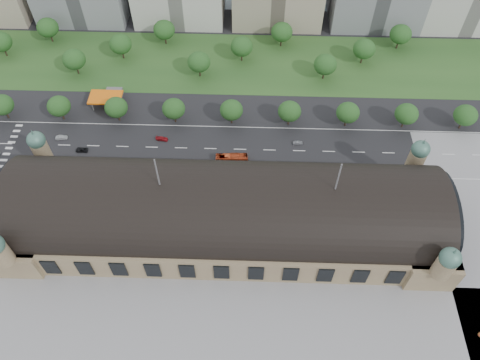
{
  "coord_description": "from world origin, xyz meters",
  "views": [
    {
      "loc": [
        8.07,
        -87.94,
        142.38
      ],
      "look_at": [
        4.88,
        11.42,
        14.0
      ],
      "focal_mm": 35.0,
      "sensor_mm": 36.0,
      "label": 1
    }
  ],
  "objects_px": {
    "traffic_car_1": "(61,137)",
    "petrol_station": "(110,95)",
    "parked_car_2": "(51,177)",
    "parked_car_5": "(110,170)",
    "parked_car_6": "(117,178)",
    "parked_car_0": "(82,171)",
    "traffic_car_5": "(298,143)",
    "traffic_car_2": "(82,150)",
    "bus_mid": "(234,158)",
    "parked_car_1": "(67,175)",
    "parked_car_3": "(125,179)",
    "bus_west": "(232,158)",
    "traffic_car_3": "(162,139)",
    "parked_car_4": "(98,176)",
    "bus_east": "(273,169)"
  },
  "relations": [
    {
      "from": "traffic_car_1",
      "to": "petrol_station",
      "type": "bearing_deg",
      "value": -40.18
    },
    {
      "from": "parked_car_2",
      "to": "parked_car_5",
      "type": "xyz_separation_m",
      "value": [
        22.24,
        4.0,
        -0.1
      ]
    },
    {
      "from": "parked_car_5",
      "to": "parked_car_6",
      "type": "bearing_deg",
      "value": 3.41
    },
    {
      "from": "parked_car_0",
      "to": "traffic_car_5",
      "type": "bearing_deg",
      "value": 68.36
    },
    {
      "from": "traffic_car_2",
      "to": "bus_mid",
      "type": "xyz_separation_m",
      "value": [
        61.76,
        -3.13,
        0.77
      ]
    },
    {
      "from": "parked_car_1",
      "to": "petrol_station",
      "type": "bearing_deg",
      "value": 139.03
    },
    {
      "from": "traffic_car_5",
      "to": "bus_mid",
      "type": "relative_size",
      "value": 0.37
    },
    {
      "from": "parked_car_3",
      "to": "parked_car_5",
      "type": "xyz_separation_m",
      "value": [
        -6.75,
        4.0,
        -0.05
      ]
    },
    {
      "from": "parked_car_0",
      "to": "bus_west",
      "type": "distance_m",
      "value": 58.54
    },
    {
      "from": "traffic_car_1",
      "to": "parked_car_2",
      "type": "relative_size",
      "value": 0.87
    },
    {
      "from": "traffic_car_3",
      "to": "parked_car_2",
      "type": "xyz_separation_m",
      "value": [
        -40.29,
        -21.21,
        0.07
      ]
    },
    {
      "from": "parked_car_4",
      "to": "bus_mid",
      "type": "relative_size",
      "value": 0.38
    },
    {
      "from": "petrol_station",
      "to": "parked_car_5",
      "type": "distance_m",
      "value": 41.05
    },
    {
      "from": "traffic_car_3",
      "to": "parked_car_2",
      "type": "bearing_deg",
      "value": 124.83
    },
    {
      "from": "parked_car_0",
      "to": "parked_car_3",
      "type": "xyz_separation_m",
      "value": [
        17.53,
        -3.32,
        -0.0
      ]
    },
    {
      "from": "petrol_station",
      "to": "traffic_car_5",
      "type": "bearing_deg",
      "value": -16.12
    },
    {
      "from": "parked_car_0",
      "to": "parked_car_2",
      "type": "bearing_deg",
      "value": -107.1
    },
    {
      "from": "petrol_station",
      "to": "parked_car_4",
      "type": "xyz_separation_m",
      "value": [
        3.57,
        -43.34,
        -2.3
      ]
    },
    {
      "from": "parked_car_3",
      "to": "parked_car_6",
      "type": "bearing_deg",
      "value": -125.71
    },
    {
      "from": "petrol_station",
      "to": "traffic_car_3",
      "type": "height_order",
      "value": "petrol_station"
    },
    {
      "from": "traffic_car_5",
      "to": "parked_car_3",
      "type": "relative_size",
      "value": 0.9
    },
    {
      "from": "parked_car_3",
      "to": "bus_west",
      "type": "bearing_deg",
      "value": 68.99
    },
    {
      "from": "parked_car_1",
      "to": "parked_car_5",
      "type": "bearing_deg",
      "value": 70.5
    },
    {
      "from": "traffic_car_3",
      "to": "parked_car_0",
      "type": "height_order",
      "value": "parked_car_0"
    },
    {
      "from": "petrol_station",
      "to": "bus_west",
      "type": "bearing_deg",
      "value": -31.53
    },
    {
      "from": "bus_mid",
      "to": "bus_west",
      "type": "bearing_deg",
      "value": 108.19
    },
    {
      "from": "traffic_car_1",
      "to": "traffic_car_2",
      "type": "height_order",
      "value": "traffic_car_1"
    },
    {
      "from": "parked_car_1",
      "to": "parked_car_3",
      "type": "distance_m",
      "value": 23.15
    },
    {
      "from": "parked_car_0",
      "to": "parked_car_4",
      "type": "height_order",
      "value": "parked_car_0"
    },
    {
      "from": "parked_car_0",
      "to": "parked_car_6",
      "type": "height_order",
      "value": "parked_car_0"
    },
    {
      "from": "parked_car_1",
      "to": "bus_east",
      "type": "xyz_separation_m",
      "value": [
        79.83,
        4.87,
        1.0
      ]
    },
    {
      "from": "petrol_station",
      "to": "parked_car_3",
      "type": "distance_m",
      "value": 46.59
    },
    {
      "from": "traffic_car_5",
      "to": "parked_car_1",
      "type": "distance_m",
      "value": 92.42
    },
    {
      "from": "parked_car_0",
      "to": "parked_car_3",
      "type": "bearing_deg",
      "value": 46.03
    },
    {
      "from": "parked_car_3",
      "to": "bus_mid",
      "type": "distance_m",
      "value": 42.89
    },
    {
      "from": "traffic_car_3",
      "to": "parked_car_3",
      "type": "height_order",
      "value": "parked_car_3"
    },
    {
      "from": "petrol_station",
      "to": "traffic_car_1",
      "type": "distance_m",
      "value": 28.73
    },
    {
      "from": "traffic_car_2",
      "to": "traffic_car_3",
      "type": "xyz_separation_m",
      "value": [
        31.61,
        7.08,
        0.03
      ]
    },
    {
      "from": "parked_car_2",
      "to": "parked_car_4",
      "type": "relative_size",
      "value": 1.37
    },
    {
      "from": "parked_car_6",
      "to": "bus_mid",
      "type": "relative_size",
      "value": 0.47
    },
    {
      "from": "parked_car_1",
      "to": "parked_car_4",
      "type": "xyz_separation_m",
      "value": [
        12.38,
        -0.19,
        -0.0
      ]
    },
    {
      "from": "bus_west",
      "to": "petrol_station",
      "type": "bearing_deg",
      "value": 55.18
    },
    {
      "from": "traffic_car_3",
      "to": "bus_west",
      "type": "xyz_separation_m",
      "value": [
        29.23,
        -10.57,
        1.08
      ]
    },
    {
      "from": "traffic_car_5",
      "to": "parked_car_1",
      "type": "xyz_separation_m",
      "value": [
        -90.32,
        -19.6,
        0.01
      ]
    },
    {
      "from": "traffic_car_3",
      "to": "parked_car_5",
      "type": "distance_m",
      "value": 24.94
    },
    {
      "from": "parked_car_0",
      "to": "traffic_car_1",
      "type": "bearing_deg",
      "value": -176.66
    },
    {
      "from": "parked_car_4",
      "to": "bus_east",
      "type": "height_order",
      "value": "bus_east"
    },
    {
      "from": "bus_west",
      "to": "bus_east",
      "type": "height_order",
      "value": "bus_west"
    },
    {
      "from": "petrol_station",
      "to": "parked_car_2",
      "type": "distance_m",
      "value": 46.7
    },
    {
      "from": "parked_car_3",
      "to": "bus_west",
      "type": "height_order",
      "value": "bus_west"
    }
  ]
}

